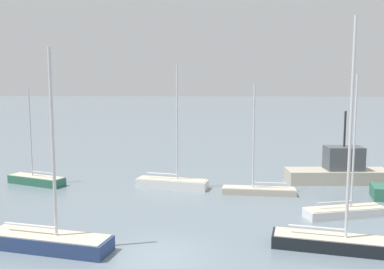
% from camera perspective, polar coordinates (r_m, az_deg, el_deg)
% --- Properties ---
extents(ground_plane, '(600.00, 600.00, 0.00)m').
position_cam_1_polar(ground_plane, '(16.93, -4.94, -16.85)').
color(ground_plane, slate).
extents(sailboat_0, '(5.30, 2.16, 9.56)m').
position_cam_1_polar(sailboat_0, '(18.34, 19.67, -13.80)').
color(sailboat_0, black).
rests_on(sailboat_0, ground_plane).
extents(sailboat_1, '(4.96, 2.01, 8.20)m').
position_cam_1_polar(sailboat_1, '(27.34, -2.85, -6.71)').
color(sailboat_1, white).
rests_on(sailboat_1, ground_plane).
extents(sailboat_2, '(4.48, 2.33, 7.43)m').
position_cam_1_polar(sailboat_2, '(22.92, 20.92, -9.95)').
color(sailboat_2, white).
rests_on(sailboat_2, ground_plane).
extents(sailboat_3, '(5.67, 2.28, 8.34)m').
position_cam_1_polar(sailboat_3, '(18.40, -19.81, -13.80)').
color(sailboat_3, navy).
rests_on(sailboat_3, ground_plane).
extents(sailboat_5, '(4.48, 2.49, 6.76)m').
position_cam_1_polar(sailboat_5, '(30.32, -21.22, -5.92)').
color(sailboat_5, '#2D6B51').
rests_on(sailboat_5, ground_plane).
extents(sailboat_6, '(4.67, 1.24, 6.99)m').
position_cam_1_polar(sailboat_6, '(26.12, 9.42, -7.60)').
color(sailboat_6, '#BCB29E').
rests_on(sailboat_6, ground_plane).
extents(fishing_boat_1, '(7.38, 2.75, 5.12)m').
position_cam_1_polar(fishing_boat_1, '(30.61, 20.21, -4.78)').
color(fishing_boat_1, '#BCB29E').
rests_on(fishing_boat_1, ground_plane).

